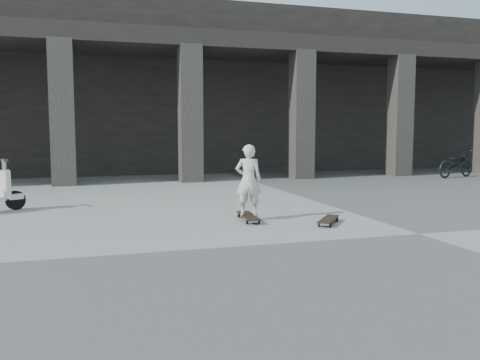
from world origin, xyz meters
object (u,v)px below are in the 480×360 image
object	(u,v)px
skateboard_spare	(329,220)
child	(248,180)
bicycle	(456,164)
longboard	(248,216)

from	to	relation	value
skateboard_spare	child	bearing A→B (deg)	97.79
child	bicycle	bearing A→B (deg)	-130.15
child	bicycle	world-z (taller)	child
longboard	skateboard_spare	xyz separation A→B (m)	(1.17, -0.69, -0.00)
skateboard_spare	bicycle	size ratio (longest dim) A/B	0.45
child	longboard	bearing A→B (deg)	-38.48
child	bicycle	distance (m)	10.38
bicycle	child	bearing A→B (deg)	106.41
longboard	bicycle	size ratio (longest dim) A/B	0.57
skateboard_spare	longboard	bearing A→B (deg)	97.79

